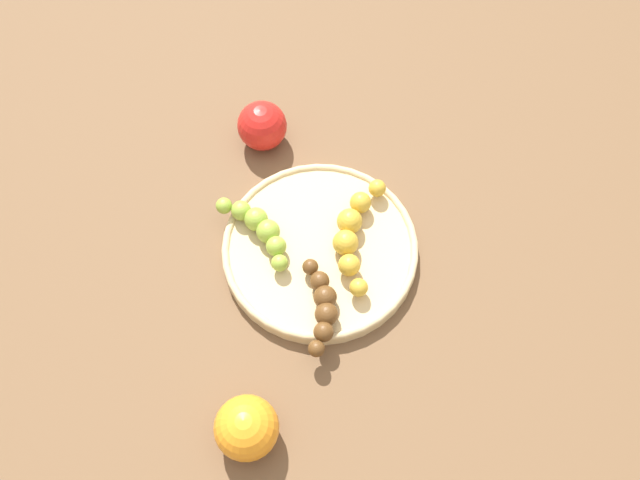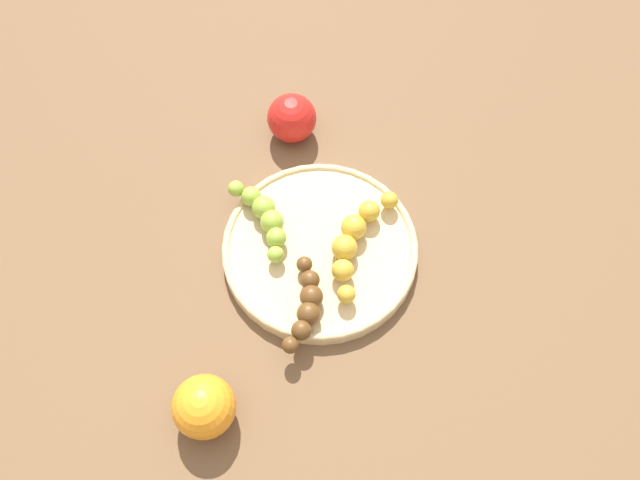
% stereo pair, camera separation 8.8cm
% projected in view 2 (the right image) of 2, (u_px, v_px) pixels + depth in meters
% --- Properties ---
extents(ground_plane, '(2.40, 2.40, 0.00)m').
position_uv_depth(ground_plane, '(320.00, 253.00, 0.91)').
color(ground_plane, brown).
extents(fruit_bowl, '(0.26, 0.26, 0.02)m').
position_uv_depth(fruit_bowl, '(320.00, 249.00, 0.90)').
color(fruit_bowl, '#D1B784').
rests_on(fruit_bowl, ground_plane).
extents(banana_spotted, '(0.13, 0.13, 0.03)m').
position_uv_depth(banana_spotted, '(355.00, 240.00, 0.88)').
color(banana_spotted, gold).
rests_on(banana_spotted, fruit_bowl).
extents(banana_green, '(0.14, 0.05, 0.03)m').
position_uv_depth(banana_green, '(264.00, 216.00, 0.90)').
color(banana_green, '#8CAD38').
rests_on(banana_green, fruit_bowl).
extents(banana_overripe, '(0.11, 0.08, 0.03)m').
position_uv_depth(banana_overripe, '(306.00, 305.00, 0.84)').
color(banana_overripe, '#593819').
rests_on(banana_overripe, fruit_bowl).
extents(orange_fruit, '(0.08, 0.08, 0.08)m').
position_uv_depth(orange_fruit, '(204.00, 407.00, 0.78)').
color(orange_fruit, orange).
rests_on(orange_fruit, ground_plane).
extents(apple_red, '(0.07, 0.07, 0.07)m').
position_uv_depth(apple_red, '(292.00, 118.00, 0.97)').
color(apple_red, red).
rests_on(apple_red, ground_plane).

